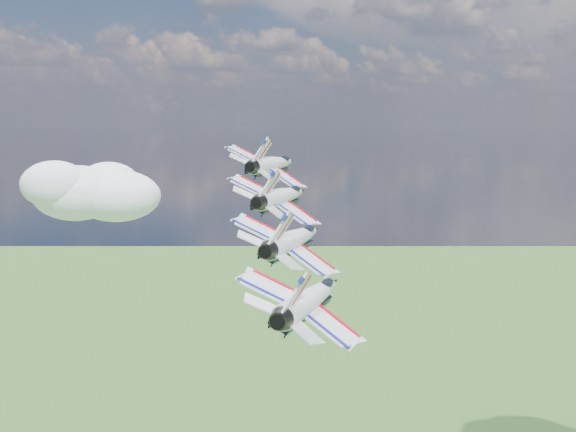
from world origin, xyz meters
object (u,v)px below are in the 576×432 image
Objects in this scene: jet_0 at (273,164)px; jet_3 at (311,298)px; jet_1 at (282,196)px; jet_2 at (294,239)px.

jet_0 reaches higher than jet_3.
jet_1 is 10.59m from jet_2.
jet_0 is 21.19m from jet_2.
jet_0 is at bearing 116.56° from jet_3.
jet_3 is (7.15, -7.36, -2.63)m from jet_2.
jet_3 is (21.46, -22.07, -7.89)m from jet_0.
jet_1 reaches higher than jet_3.
jet_2 is at bearing 116.56° from jet_3.
jet_0 is 31.78m from jet_3.
jet_1 is at bearing -63.44° from jet_0.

